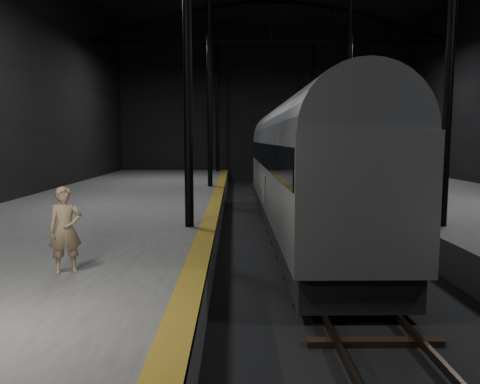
{
  "coord_description": "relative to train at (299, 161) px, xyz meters",
  "views": [
    {
      "loc": [
        -2.45,
        -17.8,
        3.6
      ],
      "look_at": [
        -2.28,
        -3.68,
        2.0
      ],
      "focal_mm": 35.0,
      "sensor_mm": 36.0,
      "label": 1
    }
  ],
  "objects": [
    {
      "name": "track",
      "position": [
        0.0,
        0.06,
        -2.71
      ],
      "size": [
        2.4,
        43.0,
        0.24
      ],
      "color": "#3F3328",
      "rests_on": "ground"
    },
    {
      "name": "train",
      "position": [
        0.0,
        0.0,
        0.0
      ],
      "size": [
        2.79,
        18.61,
        4.97
      ],
      "color": "#9EA0A5",
      "rests_on": "ground"
    },
    {
      "name": "ground",
      "position": [
        0.0,
        0.06,
        -2.77
      ],
      "size": [
        44.0,
        44.0,
        0.0
      ],
      "primitive_type": "plane",
      "color": "black",
      "rests_on": "ground"
    },
    {
      "name": "tactile_strip",
      "position": [
        -3.25,
        0.06,
        -1.77
      ],
      "size": [
        0.5,
        43.8,
        0.01
      ],
      "primitive_type": "cube",
      "color": "olive",
      "rests_on": "platform_left"
    },
    {
      "name": "woman",
      "position": [
        -5.74,
        -8.77,
        -0.93
      ],
      "size": [
        0.72,
        0.61,
        1.69
      ],
      "primitive_type": "imported",
      "rotation": [
        0.0,
        0.0,
        0.39
      ],
      "color": "#957C5B",
      "rests_on": "platform_left"
    },
    {
      "name": "platform_left",
      "position": [
        -7.5,
        0.06,
        -2.27
      ],
      "size": [
        9.0,
        43.8,
        1.0
      ],
      "primitive_type": "cube",
      "color": "#4D4D4B",
      "rests_on": "ground"
    }
  ]
}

